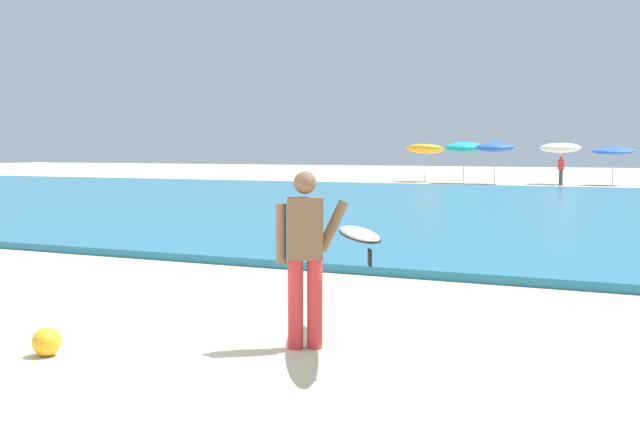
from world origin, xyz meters
TOP-DOWN VIEW (x-y plane):
  - ground_plane at (0.00, 0.00)m, footprint 160.00×160.00m
  - sea at (0.00, 19.57)m, footprint 120.00×28.00m
  - surfer_with_board at (1.80, 1.32)m, footprint 1.40×2.20m
  - beach_umbrella_0 at (-9.00, 39.27)m, footprint 2.24×2.28m
  - beach_umbrella_1 at (-6.40, 38.21)m, footprint 2.09×2.13m
  - beach_umbrella_2 at (-4.54, 37.83)m, footprint 2.14×2.17m
  - beach_umbrella_3 at (-1.25, 39.29)m, footprint 2.21×2.22m
  - beach_umbrella_4 at (1.52, 39.05)m, footprint 2.25×2.27m
  - beachgoer_near_row_left at (-0.96, 37.54)m, footprint 0.32×0.20m
  - beach_ball at (-0.49, -0.07)m, footprint 0.27×0.27m

SIDE VIEW (x-z plane):
  - ground_plane at x=0.00m, z-range 0.00..0.00m
  - sea at x=0.00m, z-range 0.00..0.14m
  - beach_ball at x=-0.49m, z-range 0.00..0.27m
  - beachgoer_near_row_left at x=-0.96m, z-range 0.05..1.63m
  - surfer_with_board at x=1.80m, z-range 0.16..1.89m
  - beach_umbrella_4 at x=1.52m, z-range 0.78..2.88m
  - beach_umbrella_0 at x=-9.00m, z-range 0.79..3.12m
  - beach_umbrella_3 at x=-1.25m, z-range 0.85..3.15m
  - beach_umbrella_2 at x=-4.54m, z-range 0.84..3.22m
  - beach_umbrella_1 at x=-6.40m, z-range 0.84..3.25m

